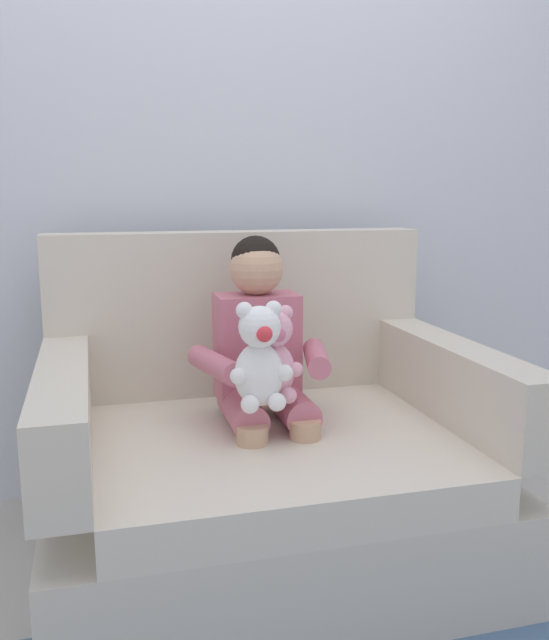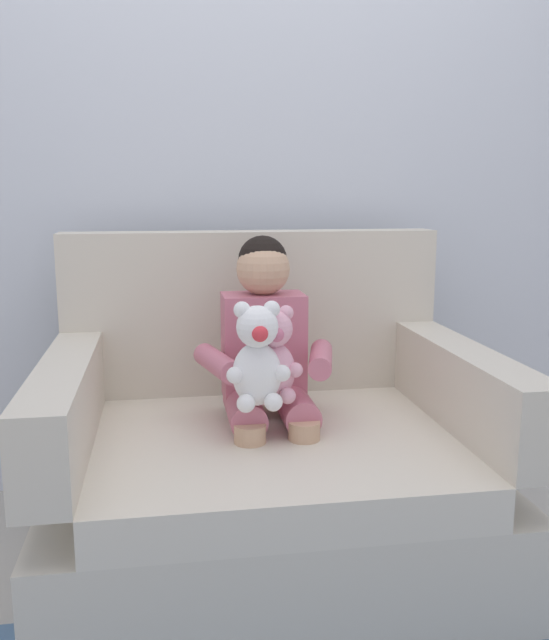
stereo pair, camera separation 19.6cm
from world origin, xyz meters
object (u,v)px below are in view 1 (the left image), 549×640
seated_child (262,355)px  plush_pink (273,357)px  plush_white (259,359)px  armchair (266,462)px

seated_child → plush_pink: seated_child is taller
seated_child → plush_pink: bearing=-83.0°
plush_white → plush_pink: 0.08m
seated_child → plush_white: seated_child is taller
plush_pink → armchair: bearing=84.3°
seated_child → plush_white: size_ratio=2.68×
armchair → seated_child: (0.00, 0.04, 0.34)m
seated_child → plush_pink: 0.14m
armchair → plush_pink: (-0.00, -0.10, 0.36)m
armchair → plush_pink: armchair is taller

